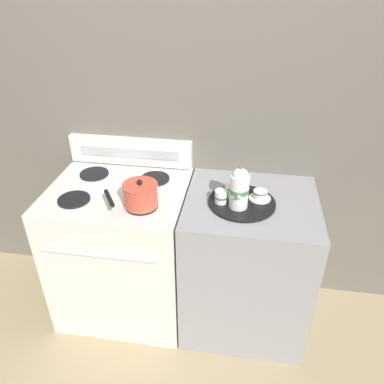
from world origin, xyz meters
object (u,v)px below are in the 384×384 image
(creamer_jug, at_px, (221,196))
(stove, at_px, (124,250))
(saucepan, at_px, (140,195))
(teacup_right, at_px, (232,190))
(teapot, at_px, (239,188))
(teacup_left, at_px, (260,195))
(serving_tray, at_px, (242,202))

(creamer_jug, bearing_deg, stove, 174.30)
(saucepan, height_order, teacup_right, saucepan)
(teacup_right, xyz_separation_m, creamer_jug, (-0.05, -0.09, 0.01))
(teapot, distance_m, creamer_jug, 0.12)
(teacup_left, bearing_deg, stove, -179.53)
(teacup_right, height_order, creamer_jug, creamer_jug)
(stove, distance_m, serving_tray, 0.83)
(creamer_jug, bearing_deg, teacup_left, 18.10)
(serving_tray, height_order, teapot, teapot)
(saucepan, xyz_separation_m, teacup_right, (0.46, 0.18, -0.04))
(serving_tray, xyz_separation_m, creamer_jug, (-0.11, -0.02, 0.04))
(teacup_left, bearing_deg, serving_tray, -156.00)
(saucepan, xyz_separation_m, creamer_jug, (0.41, 0.09, -0.03))
(serving_tray, bearing_deg, teacup_right, 132.38)
(stove, xyz_separation_m, teapot, (0.68, -0.09, 0.57))
(stove, bearing_deg, creamer_jug, -5.70)
(serving_tray, bearing_deg, creamer_jug, -167.30)
(teapot, distance_m, teacup_left, 0.17)
(serving_tray, bearing_deg, saucepan, -167.85)
(serving_tray, xyz_separation_m, teacup_right, (-0.06, 0.07, 0.03))
(saucepan, bearing_deg, teacup_left, 14.05)
(saucepan, distance_m, teapot, 0.50)
(teacup_left, relative_size, creamer_jug, 1.67)
(teapot, height_order, creamer_jug, teapot)
(stove, xyz_separation_m, serving_tray, (0.70, -0.03, 0.45))
(teacup_left, distance_m, creamer_jug, 0.21)
(serving_tray, distance_m, creamer_jug, 0.12)
(saucepan, bearing_deg, teapot, 6.73)
(teapot, relative_size, teacup_left, 2.04)
(serving_tray, relative_size, teacup_right, 3.04)
(teacup_right, relative_size, creamer_jug, 1.67)
(saucepan, height_order, teacup_left, saucepan)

